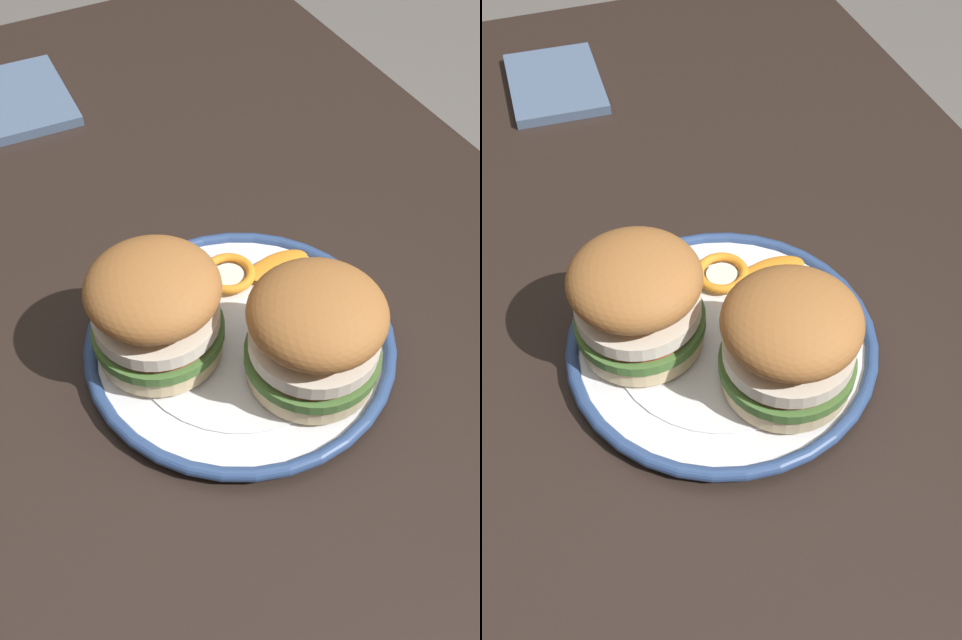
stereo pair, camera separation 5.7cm
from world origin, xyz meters
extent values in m
plane|color=slate|center=(0.00, 0.00, 0.00)|extent=(8.00, 8.00, 0.00)
cube|color=black|center=(0.00, 0.00, 0.76)|extent=(1.24, 0.87, 0.03)
cube|color=black|center=(0.56, -0.38, 0.37)|extent=(0.06, 0.06, 0.74)
cylinder|color=white|center=(-0.07, -0.05, 0.78)|extent=(0.25, 0.25, 0.01)
torus|color=navy|center=(-0.07, -0.05, 0.79)|extent=(0.28, 0.28, 0.01)
cylinder|color=white|center=(-0.07, -0.05, 0.79)|extent=(0.19, 0.19, 0.00)
cylinder|color=beige|center=(-0.13, -0.09, 0.80)|extent=(0.11, 0.11, 0.02)
cylinder|color=#477033|center=(-0.13, -0.09, 0.81)|extent=(0.11, 0.11, 0.01)
cylinder|color=#BC3828|center=(-0.13, -0.09, 0.82)|extent=(0.10, 0.10, 0.01)
cylinder|color=silver|center=(-0.13, -0.09, 0.83)|extent=(0.11, 0.11, 0.01)
ellipsoid|color=#A36633|center=(-0.13, -0.09, 0.87)|extent=(0.16, 0.16, 0.05)
cylinder|color=beige|center=(-0.05, 0.02, 0.80)|extent=(0.11, 0.11, 0.02)
cylinder|color=#477033|center=(-0.05, 0.02, 0.81)|extent=(0.11, 0.11, 0.01)
cylinder|color=#BC3828|center=(-0.05, 0.02, 0.82)|extent=(0.10, 0.10, 0.01)
cylinder|color=silver|center=(-0.05, 0.02, 0.83)|extent=(0.11, 0.11, 0.01)
ellipsoid|color=#A36633|center=(-0.05, 0.02, 0.87)|extent=(0.15, 0.15, 0.05)
torus|color=orange|center=(0.00, -0.07, 0.80)|extent=(0.06, 0.06, 0.01)
cylinder|color=#F4E5C6|center=(0.00, -0.07, 0.79)|extent=(0.03, 0.03, 0.00)
ellipsoid|color=orange|center=(-0.07, -0.14, 0.80)|extent=(0.09, 0.07, 0.01)
ellipsoid|color=orange|center=(-0.01, -0.12, 0.80)|extent=(0.04, 0.07, 0.01)
cube|color=slate|center=(0.41, 0.01, 0.78)|extent=(0.17, 0.12, 0.01)
camera|label=1|loc=(-0.41, 0.13, 1.27)|focal=39.47mm
camera|label=2|loc=(-0.44, 0.08, 1.27)|focal=39.47mm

